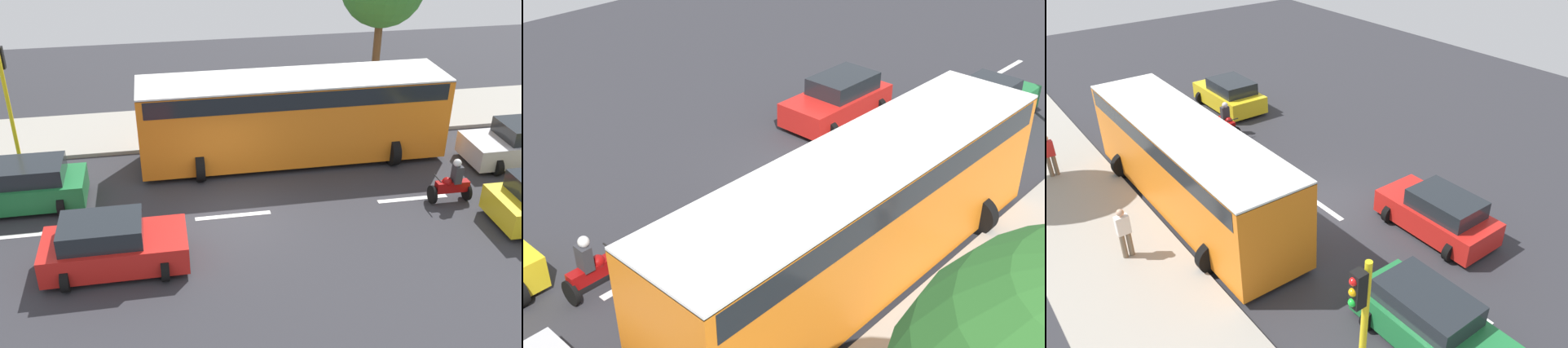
{
  "view_description": "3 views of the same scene",
  "coord_description": "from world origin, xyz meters",
  "views": [
    {
      "loc": [
        -15.97,
        1.95,
        10.22
      ],
      "look_at": [
        0.51,
        -0.98,
        1.14
      ],
      "focal_mm": 41.43,
      "sensor_mm": 36.0,
      "label": 1
    },
    {
      "loc": [
        10.65,
        -12.71,
        9.74
      ],
      "look_at": [
        0.31,
        -1.61,
        0.95
      ],
      "focal_mm": 45.69,
      "sensor_mm": 36.0,
      "label": 2
    },
    {
      "loc": [
        9.78,
        12.0,
        10.2
      ],
      "look_at": [
        0.78,
        0.25,
        1.67
      ],
      "focal_mm": 35.62,
      "sensor_mm": 36.0,
      "label": 3
    }
  ],
  "objects": [
    {
      "name": "car_green",
      "position": [
        1.79,
        6.63,
        0.71
      ],
      "size": [
        2.21,
        4.27,
        1.52
      ],
      "color": "#1E7238",
      "rests_on": "ground"
    },
    {
      "name": "car_silver",
      "position": [
        1.95,
        -11.0,
        0.71
      ],
      "size": [
        2.36,
        4.08,
        1.52
      ],
      "color": "#B7B7BC",
      "rests_on": "ground"
    },
    {
      "name": "car_red",
      "position": [
        -2.03,
        3.58,
        0.71
      ],
      "size": [
        2.22,
        3.91,
        1.52
      ],
      "color": "red",
      "rests_on": "ground"
    },
    {
      "name": "lane_stripe_far_north",
      "position": [
        0.0,
        -12.0,
        0.01
      ],
      "size": [
        0.2,
        2.4,
        0.01
      ],
      "primitive_type": "cube",
      "color": "white",
      "rests_on": "ground"
    },
    {
      "name": "car_yellow_cab",
      "position": [
        -2.0,
        -9.77,
        0.71
      ],
      "size": [
        2.36,
        4.1,
        1.52
      ],
      "color": "yellow",
      "rests_on": "ground"
    },
    {
      "name": "sidewalk",
      "position": [
        7.0,
        0.0,
        0.07
      ],
      "size": [
        4.0,
        60.0,
        0.15
      ],
      "primitive_type": "cube",
      "color": "#9E998E",
      "rests_on": "ground"
    },
    {
      "name": "pedestrian_by_tree",
      "position": [
        6.54,
        -1.18,
        1.06
      ],
      "size": [
        0.4,
        0.24,
        1.69
      ],
      "color": "#72604C",
      "rests_on": "sidewalk"
    },
    {
      "name": "pedestrian_near_signal",
      "position": [
        7.0,
        -7.72,
        1.06
      ],
      "size": [
        0.4,
        0.24,
        1.69
      ],
      "color": "#72604C",
      "rests_on": "sidewalk"
    },
    {
      "name": "lane_stripe_mid",
      "position": [
        0.0,
        0.0,
        0.01
      ],
      "size": [
        0.2,
        2.4,
        0.01
      ],
      "primitive_type": "cube",
      "color": "white",
      "rests_on": "ground"
    },
    {
      "name": "traffic_light_corner",
      "position": [
        4.85,
        7.17,
        2.93
      ],
      "size": [
        0.49,
        0.24,
        4.5
      ],
      "color": "yellow",
      "rests_on": "ground"
    },
    {
      "name": "ground_plane",
      "position": [
        0.0,
        0.0,
        -0.05
      ],
      "size": [
        40.0,
        60.0,
        0.1
      ],
      "primitive_type": "cube",
      "color": "#2D2D33"
    },
    {
      "name": "lane_stripe_north",
      "position": [
        0.0,
        -6.0,
        0.01
      ],
      "size": [
        0.2,
        2.4,
        0.01
      ],
      "primitive_type": "cube",
      "color": "white",
      "rests_on": "ground"
    },
    {
      "name": "city_bus",
      "position": [
        3.63,
        -2.71,
        1.85
      ],
      "size": [
        3.2,
        11.0,
        3.16
      ],
      "color": "orange",
      "rests_on": "ground"
    },
    {
      "name": "lane_stripe_south",
      "position": [
        0.0,
        6.0,
        0.01
      ],
      "size": [
        0.2,
        2.4,
        0.01
      ],
      "primitive_type": "cube",
      "color": "white",
      "rests_on": "ground"
    },
    {
      "name": "motorcycle",
      "position": [
        -0.33,
        -7.14,
        0.64
      ],
      "size": [
        0.6,
        1.3,
        1.53
      ],
      "color": "black",
      "rests_on": "ground"
    }
  ]
}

